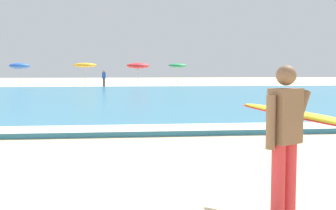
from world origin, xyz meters
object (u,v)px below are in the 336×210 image
Objects in this scene: surfer_with_board at (298,129)px; beach_umbrella_2 at (85,65)px; beachgoer_near_row_left at (104,78)px; beach_umbrella_3 at (138,66)px; beach_umbrella_4 at (178,65)px; beach_umbrella_1 at (19,66)px.

surfer_with_board is 36.80m from beach_umbrella_2.
beachgoer_near_row_left is (-3.42, 35.20, -0.18)m from surfer_with_board.
beach_umbrella_4 is at bearing 5.85° from beach_umbrella_3.
beach_umbrella_2 reaches higher than surfer_with_board.
beachgoer_near_row_left is at bearing -17.06° from beach_umbrella_1.
beach_umbrella_4 is (3.64, 36.99, 1.01)m from surfer_with_board.
beach_umbrella_3 is 1.46× the size of beachgoer_near_row_left.
beach_umbrella_2 is at bearing -11.24° from beach_umbrella_1.
beach_umbrella_3 is at bearing 90.35° from surfer_with_board.
beach_umbrella_2 is (6.24, -1.24, 0.07)m from beach_umbrella_1.
beach_umbrella_1 is 6.36m from beach_umbrella_2.
beach_umbrella_4 is (15.08, -0.67, 0.05)m from beach_umbrella_1.
beach_umbrella_3 is (11.21, -1.06, 0.02)m from beach_umbrella_1.
beach_umbrella_1 is at bearing 106.89° from surfer_with_board.
beach_umbrella_2 is at bearing 145.54° from beachgoer_near_row_left.
beach_umbrella_1 reaches higher than beach_umbrella_2.
beach_umbrella_3 is 3.68m from beachgoer_near_row_left.
beach_umbrella_3 reaches higher than beach_umbrella_2.
beachgoer_near_row_left is (-3.19, -1.39, -1.16)m from beach_umbrella_3.
beachgoer_near_row_left is (-7.06, -1.79, -1.19)m from beach_umbrella_4.
beach_umbrella_2 is 1.44× the size of beachgoer_near_row_left.
beach_umbrella_3 is 1.00× the size of beach_umbrella_4.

